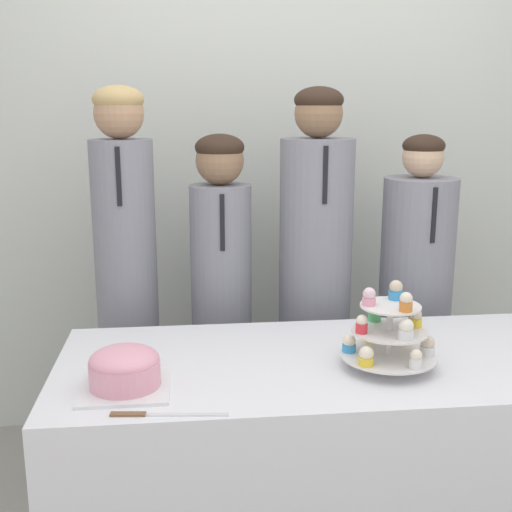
# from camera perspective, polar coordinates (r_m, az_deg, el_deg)

# --- Properties ---
(wall_back) EXTENTS (9.00, 0.06, 2.70)m
(wall_back) POSITION_cam_1_polar(r_m,az_deg,el_deg) (3.10, 1.66, 9.34)
(wall_back) COLOR silver
(wall_back) RESTS_ON ground_plane
(table) EXTENTS (1.70, 0.75, 0.77)m
(table) POSITION_cam_1_polar(r_m,az_deg,el_deg) (2.27, 5.68, -18.05)
(table) COLOR white
(table) RESTS_ON ground_plane
(round_cake) EXTENTS (0.25, 0.25, 0.12)m
(round_cake) POSITION_cam_1_polar(r_m,az_deg,el_deg) (1.90, -11.60, -9.77)
(round_cake) COLOR white
(round_cake) RESTS_ON table
(cake_knife) EXTENTS (0.31, 0.05, 0.01)m
(cake_knife) POSITION_cam_1_polar(r_m,az_deg,el_deg) (1.76, -9.46, -13.74)
(cake_knife) COLOR silver
(cake_knife) RESTS_ON table
(cupcake_stand) EXTENTS (0.30, 0.30, 0.26)m
(cupcake_stand) POSITION_cam_1_polar(r_m,az_deg,el_deg) (2.03, 11.77, -6.62)
(cupcake_stand) COLOR silver
(cupcake_stand) RESTS_ON table
(student_0) EXTENTS (0.25, 0.25, 1.64)m
(student_0) POSITION_cam_1_polar(r_m,az_deg,el_deg) (2.66, -11.35, -3.35)
(student_0) COLOR gray
(student_0) RESTS_ON ground_plane
(student_1) EXTENTS (0.25, 0.25, 1.45)m
(student_1) POSITION_cam_1_polar(r_m,az_deg,el_deg) (2.68, -3.06, -5.09)
(student_1) COLOR gray
(student_1) RESTS_ON ground_plane
(student_2) EXTENTS (0.30, 0.31, 1.64)m
(student_2) POSITION_cam_1_polar(r_m,az_deg,el_deg) (2.71, 5.23, -3.51)
(student_2) COLOR gray
(student_2) RESTS_ON ground_plane
(student_3) EXTENTS (0.31, 0.31, 1.45)m
(student_3) POSITION_cam_1_polar(r_m,az_deg,el_deg) (2.86, 13.84, -5.13)
(student_3) COLOR gray
(student_3) RESTS_ON ground_plane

